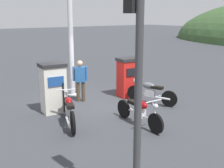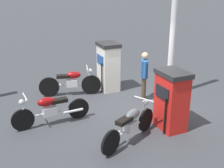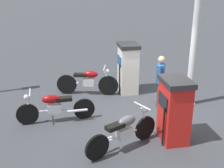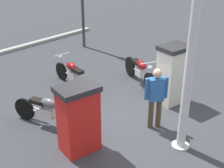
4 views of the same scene
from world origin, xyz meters
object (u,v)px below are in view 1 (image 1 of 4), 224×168
at_px(motorcycle_near_pump, 69,110).
at_px(motorcycle_extra, 139,111).
at_px(roadside_traffic_light, 136,52).
at_px(canopy_support_pole, 71,42).
at_px(fuel_pump_far, 128,77).
at_px(fuel_pump_near, 53,88).
at_px(attendant_person, 80,78).
at_px(motorcycle_far_pump, 151,92).

bearing_deg(motorcycle_near_pump, motorcycle_extra, 52.41).
relative_size(roadside_traffic_light, canopy_support_pole, 0.88).
bearing_deg(motorcycle_near_pump, fuel_pump_far, 111.54).
height_order(motorcycle_near_pump, motorcycle_extra, motorcycle_near_pump).
relative_size(motorcycle_near_pump, roadside_traffic_light, 0.49).
bearing_deg(motorcycle_extra, fuel_pump_near, -150.04).
bearing_deg(roadside_traffic_light, canopy_support_pole, 158.95).
bearing_deg(motorcycle_extra, canopy_support_pole, 179.85).
relative_size(fuel_pump_near, attendant_person, 1.07).
bearing_deg(fuel_pump_far, motorcycle_extra, -33.75).
distance_m(fuel_pump_far, canopy_support_pole, 2.67).
xyz_separation_m(fuel_pump_far, canopy_support_pole, (-1.47, -1.74, 1.38)).
bearing_deg(motorcycle_extra, roadside_traffic_light, -43.41).
xyz_separation_m(fuel_pump_near, attendant_person, (-0.54, 1.37, 0.04)).
distance_m(motorcycle_extra, roadside_traffic_light, 4.46).
bearing_deg(motorcycle_extra, motorcycle_far_pump, 127.56).
xyz_separation_m(motorcycle_far_pump, canopy_support_pole, (-2.73, -1.77, 1.72)).
distance_m(fuel_pump_far, motorcycle_extra, 3.18).
xyz_separation_m(fuel_pump_far, roadside_traffic_light, (5.42, -4.40, 1.91)).
distance_m(motorcycle_near_pump, attendant_person, 2.46).
bearing_deg(roadside_traffic_light, motorcycle_far_pump, 133.27).
height_order(fuel_pump_near, roadside_traffic_light, roadside_traffic_light).
relative_size(motorcycle_far_pump, canopy_support_pole, 0.42).
xyz_separation_m(fuel_pump_far, motorcycle_extra, (2.63, -1.76, -0.35)).
bearing_deg(fuel_pump_near, canopy_support_pole, 133.97).
xyz_separation_m(motorcycle_extra, canopy_support_pole, (-4.10, 0.01, 1.73)).
height_order(fuel_pump_near, attendant_person, fuel_pump_near).
relative_size(motorcycle_far_pump, roadside_traffic_light, 0.48).
distance_m(motorcycle_far_pump, roadside_traffic_light, 6.48).
relative_size(motorcycle_near_pump, motorcycle_far_pump, 1.03).
bearing_deg(roadside_traffic_light, attendant_person, 157.32).
bearing_deg(attendant_person, roadside_traffic_light, -22.68).
distance_m(motorcycle_extra, attendant_person, 3.21).
height_order(fuel_pump_near, motorcycle_far_pump, fuel_pump_near).
bearing_deg(fuel_pump_near, motorcycle_near_pump, -6.20).
relative_size(fuel_pump_near, roadside_traffic_light, 0.42).
relative_size(fuel_pump_far, motorcycle_far_pump, 0.83).
bearing_deg(fuel_pump_near, attendant_person, 111.69).
distance_m(fuel_pump_near, roadside_traffic_light, 5.84).
bearing_deg(motorcycle_near_pump, roadside_traffic_light, -13.55).
xyz_separation_m(attendant_person, roadside_traffic_light, (5.96, -2.49, 1.81)).
bearing_deg(fuel_pump_far, roadside_traffic_light, -39.05).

